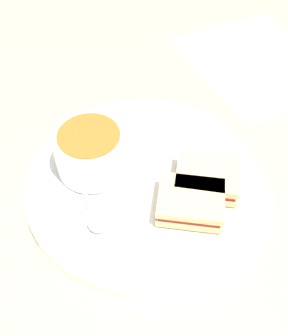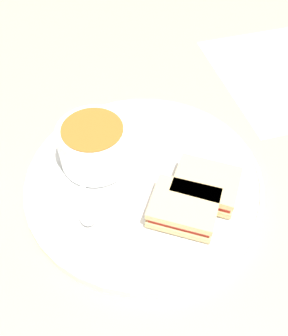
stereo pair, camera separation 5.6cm
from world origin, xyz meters
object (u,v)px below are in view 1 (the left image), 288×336
at_px(soup_bowl, 91,151).
at_px(sandwich_half_near, 191,202).
at_px(spoon, 95,218).
at_px(sandwich_half_far, 207,177).

distance_m(soup_bowl, sandwich_half_near, 0.16).
xyz_separation_m(soup_bowl, spoon, (0.01, 0.09, -0.03)).
height_order(spoon, sandwich_half_far, sandwich_half_far).
bearing_deg(sandwich_half_far, sandwich_half_near, 43.12).
xyz_separation_m(spoon, sandwich_half_near, (-0.13, 0.01, 0.01)).
relative_size(soup_bowl, spoon, 1.02).
height_order(soup_bowl, sandwich_half_near, soup_bowl).
distance_m(soup_bowl, spoon, 0.10).
height_order(sandwich_half_near, sandwich_half_far, same).
xyz_separation_m(spoon, sandwich_half_far, (-0.17, -0.02, 0.01)).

